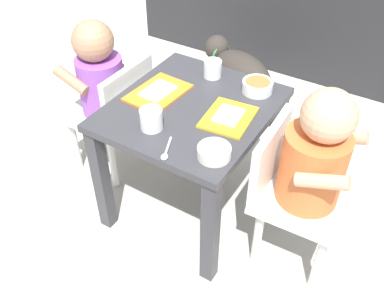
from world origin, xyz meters
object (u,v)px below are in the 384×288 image
(water_cup_left, at_px, (213,70))
(spoon_by_left_tray, at_px, (166,151))
(seated_child_left, at_px, (103,82))
(cereal_bowl_left_side, at_px, (257,86))
(water_cup_right, at_px, (151,120))
(food_tray_left, at_px, (158,93))
(veggie_bowl_far, at_px, (214,152))
(food_tray_right, at_px, (228,117))
(dining_table, at_px, (192,128))
(seated_child_right, at_px, (310,163))
(dog, at_px, (238,68))

(water_cup_left, relative_size, spoon_by_left_tray, 0.64)
(seated_child_left, relative_size, cereal_bowl_left_side, 6.23)
(water_cup_right, relative_size, spoon_by_left_tray, 0.70)
(food_tray_left, relative_size, veggie_bowl_far, 2.29)
(food_tray_right, bearing_deg, spoon_by_left_tray, -108.19)
(seated_child_left, distance_m, water_cup_right, 0.42)
(dining_table, relative_size, veggie_bowl_far, 5.75)
(water_cup_right, bearing_deg, seated_child_right, 19.26)
(food_tray_right, height_order, water_cup_right, water_cup_right)
(dog, bearing_deg, spoon_by_left_tray, -76.04)
(food_tray_right, bearing_deg, veggie_bowl_far, -74.49)
(dining_table, relative_size, food_tray_right, 2.93)
(dining_table, height_order, spoon_by_left_tray, spoon_by_left_tray)
(veggie_bowl_far, bearing_deg, food_tray_right, 105.51)
(water_cup_left, xyz_separation_m, spoon_by_left_tray, (0.09, -0.42, -0.02))
(veggie_bowl_far, bearing_deg, seated_child_left, 160.57)
(spoon_by_left_tray, bearing_deg, seated_child_right, 32.84)
(seated_child_right, bearing_deg, veggie_bowl_far, -142.38)
(seated_child_right, distance_m, food_tray_left, 0.54)
(dining_table, relative_size, dog, 1.21)
(seated_child_right, distance_m, cereal_bowl_left_side, 0.33)
(dog, bearing_deg, water_cup_left, -74.56)
(seated_child_left, xyz_separation_m, seated_child_right, (0.81, -0.03, 0.01))
(seated_child_right, bearing_deg, food_tray_left, 179.72)
(water_cup_left, bearing_deg, veggie_bowl_far, -59.98)
(food_tray_right, distance_m, cereal_bowl_left_side, 0.19)
(food_tray_left, bearing_deg, food_tray_right, 0.00)
(food_tray_right, relative_size, veggie_bowl_far, 1.96)
(seated_child_left, xyz_separation_m, cereal_bowl_left_side, (0.54, 0.16, 0.08))
(seated_child_right, height_order, food_tray_right, seated_child_right)
(seated_child_right, bearing_deg, dog, 128.90)
(water_cup_left, bearing_deg, food_tray_left, -116.88)
(cereal_bowl_left_side, height_order, spoon_by_left_tray, cereal_bowl_left_side)
(dog, height_order, water_cup_right, water_cup_right)
(cereal_bowl_left_side, bearing_deg, dog, 120.99)
(seated_child_left, distance_m, food_tray_left, 0.28)
(water_cup_left, distance_m, water_cup_right, 0.35)
(seated_child_right, bearing_deg, food_tray_right, 179.45)
(veggie_bowl_far, relative_size, spoon_by_left_tray, 0.97)
(dog, xyz_separation_m, water_cup_right, (0.14, -0.88, 0.30))
(dining_table, bearing_deg, cereal_bowl_left_side, 52.54)
(dining_table, height_order, cereal_bowl_left_side, cereal_bowl_left_side)
(seated_child_right, height_order, water_cup_right, seated_child_right)
(dining_table, height_order, veggie_bowl_far, veggie_bowl_far)
(dog, xyz_separation_m, veggie_bowl_far, (0.36, -0.89, 0.29))
(water_cup_right, bearing_deg, dog, 98.84)
(food_tray_left, distance_m, spoon_by_left_tray, 0.29)
(seated_child_right, distance_m, water_cup_right, 0.48)
(dog, xyz_separation_m, spoon_by_left_tray, (0.23, -0.94, 0.27))
(food_tray_right, bearing_deg, dog, 113.30)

